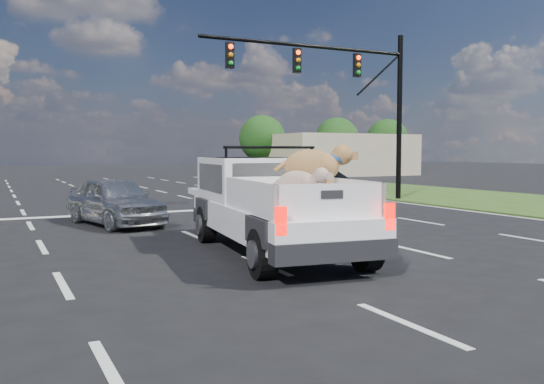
# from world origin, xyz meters

# --- Properties ---
(ground) EXTENTS (160.00, 160.00, 0.00)m
(ground) POSITION_xyz_m (0.00, 0.00, 0.00)
(ground) COLOR black
(ground) RESTS_ON ground
(road_markings) EXTENTS (17.75, 60.00, 0.01)m
(road_markings) POSITION_xyz_m (0.00, 6.56, 0.01)
(road_markings) COLOR silver
(road_markings) RESTS_ON ground
(grass_shoulder_right) EXTENTS (8.00, 60.00, 0.06)m
(grass_shoulder_right) POSITION_xyz_m (13.00, 6.00, 0.03)
(grass_shoulder_right) COLOR #284816
(grass_shoulder_right) RESTS_ON ground
(traffic_signal) EXTENTS (9.11, 0.31, 7.00)m
(traffic_signal) POSITION_xyz_m (7.20, 10.50, 4.73)
(traffic_signal) COLOR black
(traffic_signal) RESTS_ON ground
(building_right) EXTENTS (12.00, 7.00, 3.60)m
(building_right) POSITION_xyz_m (22.00, 34.00, 1.80)
(building_right) COLOR tan
(building_right) RESTS_ON ground
(tree_far_d) EXTENTS (4.20, 4.20, 5.40)m
(tree_far_d) POSITION_xyz_m (16.00, 38.00, 3.29)
(tree_far_d) COLOR #332114
(tree_far_d) RESTS_ON ground
(tree_far_e) EXTENTS (4.20, 4.20, 5.40)m
(tree_far_e) POSITION_xyz_m (24.00, 38.00, 3.29)
(tree_far_e) COLOR #332114
(tree_far_e) RESTS_ON ground
(tree_far_f) EXTENTS (4.20, 4.20, 5.40)m
(tree_far_f) POSITION_xyz_m (30.00, 38.00, 3.29)
(tree_far_f) COLOR #332114
(tree_far_f) RESTS_ON ground
(pickup_truck) EXTENTS (2.75, 6.04, 2.19)m
(pickup_truck) POSITION_xyz_m (-1.04, 1.19, 1.04)
(pickup_truck) COLOR black
(pickup_truck) RESTS_ON ground
(silver_sedan) EXTENTS (2.50, 4.30, 1.38)m
(silver_sedan) POSITION_xyz_m (-3.07, 7.18, 0.69)
(silver_sedan) COLOR #AFB2B6
(silver_sedan) RESTS_ON ground
(black_coupe) EXTENTS (2.62, 5.36, 1.50)m
(black_coupe) POSITION_xyz_m (3.92, 7.54, 0.75)
(black_coupe) COLOR black
(black_coupe) RESTS_ON ground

